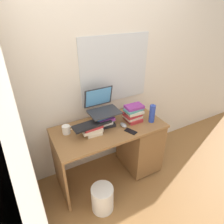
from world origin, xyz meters
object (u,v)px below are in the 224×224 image
book_stack_tall (105,119)px  wastebasket (102,199)px  book_stack_side (133,113)px  computer_mouse (123,125)px  keyboard (92,124)px  book_stack_keyboard_riser (92,129)px  laptop (102,106)px  water_bottle (152,114)px  cell_phone (131,131)px  desk (132,143)px  mug (66,130)px

book_stack_tall → wastebasket: (-0.27, -0.46, -0.68)m
book_stack_side → computer_mouse: 0.20m
keyboard → book_stack_keyboard_riser: bearing=88.7°
laptop → book_stack_side: bearing=-18.6°
computer_mouse → water_bottle: water_bottle is taller
keyboard → computer_mouse: keyboard is taller
water_bottle → wastebasket: water_bottle is taller
wastebasket → book_stack_tall: bearing=59.7°
laptop → wastebasket: laptop is taller
book_stack_tall → keyboard: size_ratio=0.59×
laptop → cell_phone: (0.20, -0.31, -0.23)m
book_stack_keyboard_riser → wastebasket: 0.76m
book_stack_keyboard_riser → wastebasket: size_ratio=0.75×
computer_mouse → cell_phone: 0.13m
book_stack_side → wastebasket: size_ratio=0.78×
desk → mug: size_ratio=10.36×
book_stack_side → laptop: 0.40m
wastebasket → computer_mouse: bearing=37.1°
desk → laptop: laptop is taller
desk → book_stack_side: size_ratio=5.39×
mug → cell_phone: mug is taller
laptop → wastebasket: 1.01m
keyboard → cell_phone: (0.38, -0.18, -0.11)m
book_stack_side → keyboard: book_stack_side is taller
book_stack_side → book_stack_keyboard_riser: bearing=-178.4°
laptop → computer_mouse: 0.34m
computer_mouse → mug: size_ratio=0.84×
wastebasket → cell_phone: bearing=24.3°
mug → wastebasket: (0.16, -0.53, -0.64)m
mug → keyboard: bearing=-29.1°
computer_mouse → wastebasket: size_ratio=0.34×
book_stack_tall → book_stack_keyboard_riser: (-0.18, -0.07, -0.03)m
book_stack_keyboard_riser → cell_phone: size_ratio=1.69×
book_stack_side → laptop: bearing=161.4°
book_stack_side → laptop: (-0.35, 0.12, 0.14)m
book_stack_side → cell_phone: size_ratio=1.76×
cell_phone → wastebasket: bearing=-178.5°
book_stack_tall → water_bottle: (0.54, -0.19, 0.02)m
book_stack_tall → mug: book_stack_tall is taller
book_stack_keyboard_riser → computer_mouse: (0.37, -0.05, -0.04)m
keyboard → cell_phone: bearing=-28.4°
book_stack_keyboard_riser → keyboard: 0.06m
book_stack_side → computer_mouse: bearing=-160.5°
book_stack_keyboard_riser → water_bottle: (0.72, -0.12, 0.05)m
book_stack_tall → water_bottle: bearing=-19.1°
cell_phone → computer_mouse: bearing=73.8°
desk → cell_phone: bearing=-131.5°
book_stack_keyboard_riser → laptop: 0.29m
water_bottle → book_stack_side: bearing=143.7°
laptop → mug: size_ratio=2.75×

